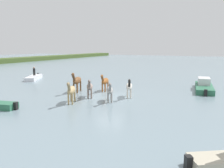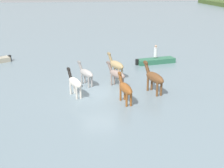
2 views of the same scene
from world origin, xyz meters
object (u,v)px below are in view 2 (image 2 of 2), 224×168
horse_gray_outer (154,77)px  person_spotter_bow (156,52)px  horse_chestnut_trailing (117,74)px  horse_pinto_flank (75,82)px  horse_lead (86,73)px  boat_motor_center (155,62)px  horse_mid_herd (116,65)px  horse_dark_mare (125,88)px

horse_gray_outer → person_spotter_bow: (-7.98, 2.23, -0.03)m
horse_chestnut_trailing → person_spotter_bow: size_ratio=1.80×
horse_pinto_flank → horse_lead: bearing=-43.8°
horse_lead → boat_motor_center: bearing=-79.6°
horse_pinto_flank → boat_motor_center: 11.02m
horse_gray_outer → horse_mid_herd: size_ratio=1.13×
horse_mid_herd → horse_dark_mare: bearing=153.4°
horse_gray_outer → boat_motor_center: 8.13m
horse_lead → horse_dark_mare: bearing=-175.9°
horse_pinto_flank → horse_mid_herd: (-3.96, 3.43, 0.04)m
horse_lead → person_spotter_bow: person_spotter_bow is taller
horse_lead → horse_dark_mare: size_ratio=0.89×
horse_dark_mare → horse_pinto_flank: size_ratio=1.04×
person_spotter_bow → horse_gray_outer: bearing=-15.6°
horse_gray_outer → boat_motor_center: horse_gray_outer is taller
horse_dark_mare → horse_gray_outer: (-1.59, 2.33, 0.13)m
horse_pinto_flank → horse_dark_mare: bearing=-138.8°
horse_mid_herd → person_spotter_bow: horse_mid_herd is taller
horse_mid_herd → horse_chestnut_trailing: size_ratio=1.09×
horse_dark_mare → horse_pinto_flank: bearing=51.7°
horse_lead → horse_dark_mare: (3.81, 2.41, 0.06)m
horse_mid_herd → horse_chestnut_trailing: horse_mid_herd is taller
horse_lead → horse_mid_herd: bearing=-83.4°
horse_lead → person_spotter_bow: 9.05m
horse_mid_herd → horse_chestnut_trailing: (2.37, -0.28, -0.06)m
horse_dark_mare → boat_motor_center: size_ratio=0.59×
horse_lead → horse_pinto_flank: horse_pinto_flank is taller
horse_dark_mare → horse_gray_outer: 2.83m
horse_chestnut_trailing → boat_motor_center: (-6.14, 4.67, -0.81)m
horse_lead → boat_motor_center: 8.93m
horse_chestnut_trailing → person_spotter_bow: bearing=-66.1°
horse_gray_outer → person_spotter_bow: horse_gray_outer is taller
horse_chestnut_trailing → horse_gray_outer: bearing=-153.0°
horse_dark_mare → boat_motor_center: horse_dark_mare is taller
horse_mid_herd → person_spotter_bow: size_ratio=1.97×
horse_gray_outer → horse_pinto_flank: bearing=72.1°
horse_mid_herd → horse_chestnut_trailing: bearing=148.1°
horse_lead → person_spotter_bow: size_ratio=1.77×
person_spotter_bow → boat_motor_center: bearing=-6.6°
horse_dark_mare → horse_mid_herd: bearing=-13.4°
horse_chestnut_trailing → horse_lead: bearing=45.8°
horse_lead → horse_gray_outer: 5.24m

